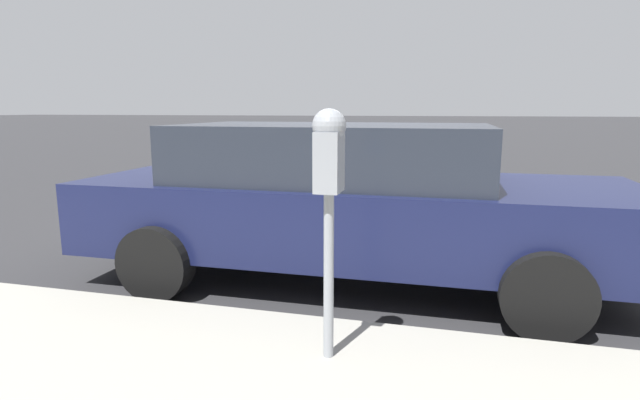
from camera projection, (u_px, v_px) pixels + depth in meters
name	position (u px, v px, depth m)	size (l,w,h in m)	color
ground_plane	(346.00, 249.00, 5.76)	(220.00, 220.00, 0.00)	#2B2B2D
parking_meter	(329.00, 171.00, 2.81)	(0.21, 0.19, 1.47)	gray
car_navy	(348.00, 199.00, 4.60)	(2.00, 4.93, 1.46)	#14193D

